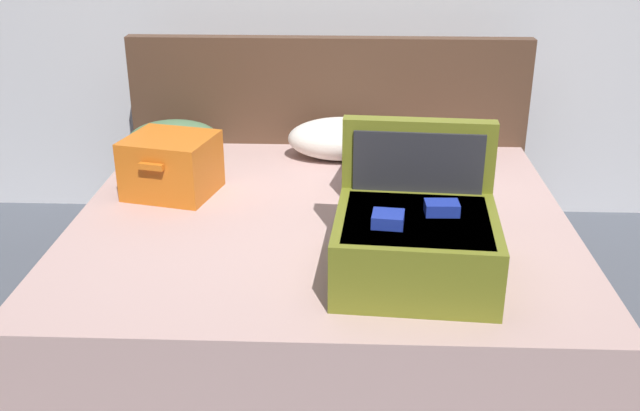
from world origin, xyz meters
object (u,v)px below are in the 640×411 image
(pillow_center_head, at_px, (342,139))
(pillow_near_headboard, at_px, (174,140))
(hard_case_medium, at_px, (401,163))
(hard_case_small, at_px, (171,166))
(bed, at_px, (321,272))
(hard_case_large, at_px, (416,236))

(pillow_center_head, bearing_deg, pillow_near_headboard, -177.76)
(hard_case_medium, distance_m, pillow_center_head, 0.47)
(hard_case_medium, xyz_separation_m, pillow_center_head, (-0.24, 0.40, -0.03))
(hard_case_medium, height_order, hard_case_small, hard_case_medium)
(hard_case_small, height_order, pillow_near_headboard, hard_case_small)
(bed, distance_m, hard_case_small, 0.75)
(hard_case_medium, relative_size, pillow_near_headboard, 1.10)
(bed, relative_size, pillow_near_headboard, 4.44)
(bed, xyz_separation_m, hard_case_large, (0.32, -0.45, 0.38))
(hard_case_large, height_order, hard_case_medium, hard_case_large)
(pillow_near_headboard, bearing_deg, hard_case_medium, -19.84)
(hard_case_large, xyz_separation_m, hard_case_small, (-0.94, 0.66, -0.02))
(pillow_near_headboard, xyz_separation_m, pillow_center_head, (0.77, 0.03, 0.01))
(hard_case_medium, xyz_separation_m, pillow_near_headboard, (-1.02, 0.37, -0.04))
(pillow_center_head, bearing_deg, bed, -96.08)
(bed, height_order, pillow_center_head, pillow_center_head)
(bed, distance_m, hard_case_large, 0.67)
(bed, xyz_separation_m, hard_case_medium, (0.32, 0.26, 0.37))
(bed, bearing_deg, pillow_near_headboard, 138.17)
(hard_case_medium, distance_m, hard_case_small, 0.93)
(pillow_near_headboard, bearing_deg, pillow_center_head, 2.24)
(pillow_near_headboard, bearing_deg, hard_case_large, -46.60)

